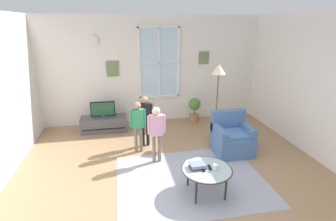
# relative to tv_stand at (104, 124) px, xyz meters

# --- Properties ---
(ground_plane) EXTENTS (6.52, 7.00, 0.02)m
(ground_plane) POSITION_rel_tv_stand_xyz_m (1.36, -2.67, -0.20)
(ground_plane) COLOR #9E7A56
(back_wall) EXTENTS (5.92, 0.17, 2.88)m
(back_wall) POSITION_rel_tv_stand_xyz_m (1.37, 0.59, 1.25)
(back_wall) COLOR silver
(back_wall) RESTS_ON ground_plane
(area_rug) EXTENTS (2.61, 2.08, 0.01)m
(area_rug) POSITION_rel_tv_stand_xyz_m (1.61, -2.53, -0.19)
(area_rug) COLOR #999EAD
(area_rug) RESTS_ON ground_plane
(tv_stand) EXTENTS (1.15, 0.45, 0.38)m
(tv_stand) POSITION_rel_tv_stand_xyz_m (0.00, 0.00, 0.00)
(tv_stand) COLOR #4C4C51
(tv_stand) RESTS_ON ground_plane
(television) EXTENTS (0.61, 0.08, 0.41)m
(television) POSITION_rel_tv_stand_xyz_m (0.00, -0.00, 0.41)
(television) COLOR #4C4C4C
(television) RESTS_ON tv_stand
(armchair) EXTENTS (0.76, 0.74, 0.87)m
(armchair) POSITION_rel_tv_stand_xyz_m (2.75, -1.69, 0.13)
(armchair) COLOR #476B9E
(armchair) RESTS_ON ground_plane
(coffee_table) EXTENTS (0.83, 0.83, 0.45)m
(coffee_table) POSITION_rel_tv_stand_xyz_m (1.75, -2.94, 0.23)
(coffee_table) COLOR #99B2B7
(coffee_table) RESTS_ON ground_plane
(book_stack) EXTENTS (0.27, 0.19, 0.08)m
(book_stack) POSITION_rel_tv_stand_xyz_m (1.61, -2.89, 0.30)
(book_stack) COLOR #5F3F5B
(book_stack) RESTS_ON coffee_table
(cup) EXTENTS (0.08, 0.08, 0.10)m
(cup) POSITION_rel_tv_stand_xyz_m (1.87, -3.00, 0.31)
(cup) COLOR white
(cup) RESTS_ON coffee_table
(remote_near_books) EXTENTS (0.05, 0.14, 0.02)m
(remote_near_books) POSITION_rel_tv_stand_xyz_m (1.69, -2.95, 0.27)
(remote_near_books) COLOR black
(remote_near_books) RESTS_ON coffee_table
(remote_near_cup) EXTENTS (0.06, 0.14, 0.02)m
(remote_near_cup) POSITION_rel_tv_stand_xyz_m (1.81, -2.92, 0.27)
(remote_near_cup) COLOR black
(remote_near_cup) RESTS_ON coffee_table
(person_black_shirt) EXTENTS (0.35, 0.16, 1.17)m
(person_black_shirt) POSITION_rel_tv_stand_xyz_m (0.96, -1.03, 0.54)
(person_black_shirt) COLOR black
(person_black_shirt) RESTS_ON ground_plane
(person_green_shirt) EXTENTS (0.34, 0.16, 1.13)m
(person_green_shirt) POSITION_rel_tv_stand_xyz_m (0.78, -1.30, 0.52)
(person_green_shirt) COLOR #726656
(person_green_shirt) RESTS_ON ground_plane
(person_pink_shirt) EXTENTS (0.35, 0.16, 1.16)m
(person_pink_shirt) POSITION_rel_tv_stand_xyz_m (1.11, -1.79, 0.54)
(person_pink_shirt) COLOR #726656
(person_pink_shirt) RESTS_ON ground_plane
(potted_plant_by_window) EXTENTS (0.34, 0.34, 0.71)m
(potted_plant_by_window) POSITION_rel_tv_stand_xyz_m (2.45, 0.12, 0.22)
(potted_plant_by_window) COLOR #9E6B4C
(potted_plant_by_window) RESTS_ON ground_plane
(floor_lamp) EXTENTS (0.32, 0.32, 1.79)m
(floor_lamp) POSITION_rel_tv_stand_xyz_m (2.67, -0.92, 1.31)
(floor_lamp) COLOR black
(floor_lamp) RESTS_ON ground_plane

